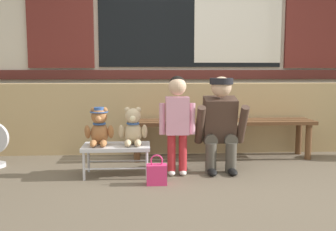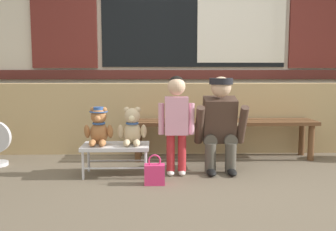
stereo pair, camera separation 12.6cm
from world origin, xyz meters
TOP-DOWN VIEW (x-y plane):
  - ground_plane at (0.00, 0.00)m, footprint 60.00×60.00m
  - brick_low_wall at (0.00, 1.43)m, footprint 7.76×0.25m
  - shop_facade at (0.00, 1.94)m, footprint 7.92×0.26m
  - wooden_bench_long at (0.27, 1.06)m, footprint 2.10×0.40m
  - small_display_bench at (-0.88, 0.38)m, footprint 0.64×0.36m
  - teddy_bear_with_hat at (-1.04, 0.38)m, footprint 0.28×0.27m
  - teddy_bear_plain at (-0.72, 0.38)m, footprint 0.28×0.26m
  - child_standing at (-0.30, 0.37)m, footprint 0.35×0.18m
  - adult_crouching at (0.15, 0.50)m, footprint 0.50×0.49m
  - handbag_on_ground at (-0.51, 0.07)m, footprint 0.18×0.11m

SIDE VIEW (x-z plane):
  - ground_plane at x=0.00m, z-range 0.00..0.00m
  - handbag_on_ground at x=-0.51m, z-range -0.04..0.23m
  - small_display_bench at x=-0.88m, z-range 0.12..0.42m
  - wooden_bench_long at x=0.27m, z-range 0.15..0.59m
  - brick_low_wall at x=0.00m, z-range 0.00..0.85m
  - teddy_bear_plain at x=-0.72m, z-range 0.28..0.65m
  - teddy_bear_with_hat at x=-1.04m, z-range 0.29..0.65m
  - adult_crouching at x=0.15m, z-range 0.01..0.96m
  - child_standing at x=-0.30m, z-range 0.11..1.07m
  - shop_facade at x=0.00m, z-range 0.01..3.32m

